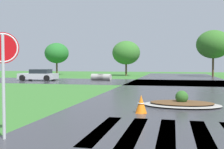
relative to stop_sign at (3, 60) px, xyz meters
name	(u,v)px	position (x,y,z in m)	size (l,w,h in m)	color
asphalt_roadway	(190,105)	(4.81, 6.79, -1.95)	(10.17, 80.00, 0.01)	#35353A
asphalt_cross_road	(181,83)	(4.81, 21.64, -1.95)	(90.00, 9.15, 0.01)	#35353A
crosswalk_stripes	(202,135)	(4.81, 1.51, -1.95)	(5.85, 3.52, 0.01)	white
stop_sign	(3,60)	(0.00, 0.00, 0.00)	(0.70, 0.34, 2.63)	#B2B5BA
median_island	(182,103)	(4.42, 6.40, -1.83)	(3.37, 2.14, 0.68)	#9E9B93
car_blue_compact	(39,75)	(-10.61, 21.74, -1.36)	(4.24, 2.32, 1.25)	#B7B7BF
drainage_pipe_stack	(101,77)	(-3.91, 23.63, -1.60)	(2.37, 1.01, 0.72)	#9E9B93
traffic_cone	(141,104)	(2.88, 4.27, -1.62)	(0.44, 0.44, 0.69)	orange
background_treeline	(163,50)	(2.49, 35.59, 1.98)	(39.33, 6.18, 6.63)	#4C3823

